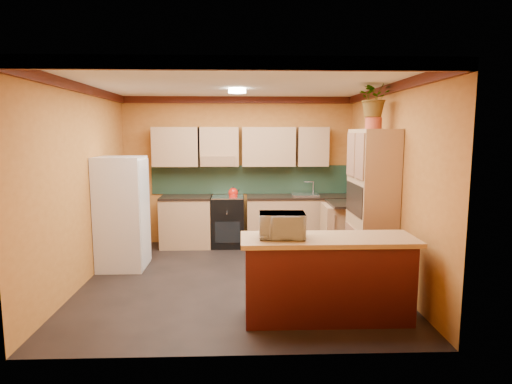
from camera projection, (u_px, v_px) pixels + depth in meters
room_shell at (239, 130)px, 6.04m from camera, size 4.24×4.24×2.72m
base_cabinets_back at (262, 222)px, 7.78m from camera, size 3.65×0.60×0.88m
countertop_back at (262, 197)px, 7.72m from camera, size 3.65×0.62×0.04m
stove at (228, 221)px, 7.76m from camera, size 0.58×0.58×0.91m
kettle at (233, 192)px, 7.64m from camera, size 0.21×0.21×0.18m
sink at (305, 195)px, 7.74m from camera, size 0.48×0.40×0.03m
base_cabinets_right at (347, 231)px, 7.04m from camera, size 0.60×0.80×0.88m
countertop_right at (348, 204)px, 6.97m from camera, size 0.62×0.80×0.04m
fridge at (122, 213)px, 6.44m from camera, size 0.68×0.66×1.70m
pantry at (371, 206)px, 5.89m from camera, size 0.48×0.90×2.10m
fern_pot at (373, 123)px, 5.79m from camera, size 0.22×0.22×0.16m
fern at (374, 97)px, 5.74m from camera, size 0.57×0.53×0.53m
breakfast_bar at (327, 281)px, 4.70m from camera, size 1.80×0.55×0.88m
bar_top at (328, 239)px, 4.64m from camera, size 1.90×0.65×0.05m
microwave at (282, 225)px, 4.60m from camera, size 0.50×0.35×0.27m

